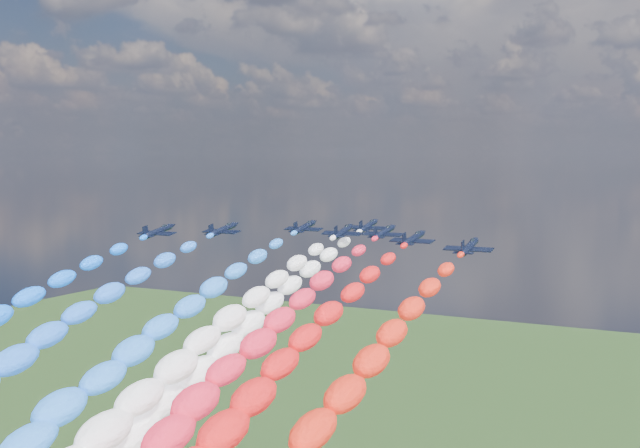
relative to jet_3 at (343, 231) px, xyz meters
The scene contains 15 objects.
jet_0 38.11m from the jet_3, 153.31° to the right, with size 8.42×11.29×2.49m, color black, non-canonical shape.
jet_1 25.54m from the jet_3, 161.97° to the right, with size 8.42×11.29×2.49m, color black, non-canonical shape.
trail_1 68.32m from the jet_3, 111.46° to the right, with size 6.12×104.49×36.56m, color blue, non-canonical shape.
jet_2 12.92m from the jet_3, 156.21° to the left, with size 8.42×11.29×2.49m, color black, non-canonical shape.
trail_2 52.61m from the jet_3, 103.65° to the right, with size 6.12×104.49×36.56m, color blue, non-canonical shape.
jet_3 is the anchor object (origin of this frame).
trail_3 56.24m from the jet_3, 90.00° to the right, with size 6.12×104.49×36.56m, color white, non-canonical shape.
jet_4 14.25m from the jet_3, 92.81° to the left, with size 8.42×11.29×2.49m, color black, non-canonical shape.
trail_4 42.80m from the jet_3, 91.01° to the right, with size 6.12×104.49×36.56m, color white, non-canonical shape.
jet_5 8.47m from the jet_3, 13.92° to the left, with size 8.42×11.29×2.49m, color black, non-canonical shape.
trail_5 54.91m from the jet_3, 80.99° to the right, with size 6.12×104.49×36.56m, color red, non-canonical shape.
jet_6 19.51m from the jet_3, 22.00° to the right, with size 8.42×11.29×2.49m, color black, non-canonical shape.
trail_6 65.81m from the jet_3, 73.54° to the right, with size 6.12×104.49×36.56m, color red, non-canonical shape.
jet_7 35.27m from the jet_3, 26.56° to the right, with size 8.42×11.29×2.49m, color black, non-canonical shape.
trail_7 78.14m from the jet_3, 65.64° to the right, with size 6.12×104.49×36.56m, color red, non-canonical shape.
Camera 1 is at (75.86, -144.10, 110.74)m, focal length 47.24 mm.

